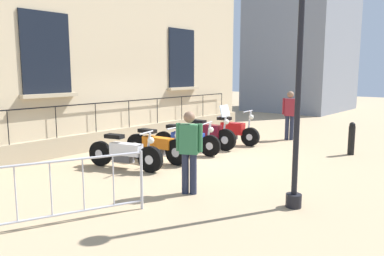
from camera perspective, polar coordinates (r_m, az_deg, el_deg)
name	(u,v)px	position (r m, az deg, el deg)	size (l,w,h in m)	color
ground_plane	(187,154)	(11.08, -0.79, -4.00)	(60.00, 60.00, 0.00)	tan
building_facade	(118,19)	(13.03, -11.08, 15.82)	(0.82, 12.61, 8.37)	#C6B28E
motorcycle_white	(125,153)	(9.51, -10.09, -3.77)	(2.11, 0.76, 0.98)	black
motorcycle_orange	(157,146)	(10.18, -5.36, -2.80)	(2.10, 0.56, 0.98)	black
motorcycle_blue	(186,140)	(11.05, -0.85, -1.84)	(2.11, 0.83, 0.97)	black
motorcycle_maroon	(207,134)	(11.85, 2.29, -0.87)	(2.05, 0.60, 1.40)	black
motorcycle_red	(232,131)	(12.63, 6.05, -0.53)	(1.98, 0.70, 1.15)	black
lamppost	(299,73)	(6.72, 15.87, 7.95)	(0.34, 0.34, 4.07)	black
crowd_barrier	(67,188)	(6.40, -18.32, -8.63)	(0.98, 2.37, 1.05)	#B7B7BF
bollard	(352,138)	(11.88, 22.99, -1.45)	(0.19, 0.19, 0.96)	black
pedestrian_standing	(290,112)	(13.71, 14.58, 2.30)	(0.50, 0.34, 1.72)	#23283D
pedestrian_walking	(189,148)	(7.37, -0.43, -3.03)	(0.48, 0.36, 1.65)	#23283D
distant_building	(302,37)	(25.00, 16.33, 13.02)	(5.18, 6.08, 8.99)	gray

